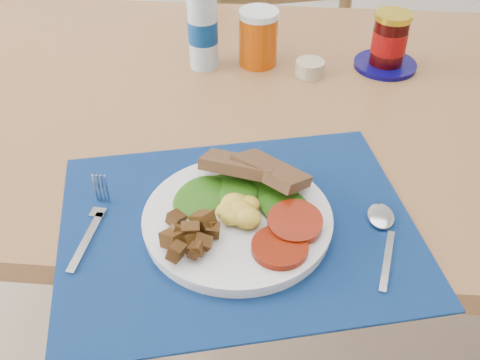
% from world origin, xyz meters
% --- Properties ---
extents(table, '(1.40, 0.90, 0.75)m').
position_xyz_m(table, '(0.00, 0.20, 0.67)').
color(table, brown).
rests_on(table, ground).
extents(chair_far, '(0.52, 0.51, 1.14)m').
position_xyz_m(chair_far, '(0.04, 0.92, 0.58)').
color(chair_far, brown).
rests_on(chair_far, ground).
extents(placemat, '(0.58, 0.51, 0.00)m').
position_xyz_m(placemat, '(0.03, -0.15, 0.75)').
color(placemat, black).
rests_on(placemat, table).
extents(breakfast_plate, '(0.27, 0.27, 0.06)m').
position_xyz_m(breakfast_plate, '(0.02, -0.16, 0.77)').
color(breakfast_plate, silver).
rests_on(breakfast_plate, placemat).
extents(fork, '(0.03, 0.17, 0.00)m').
position_xyz_m(fork, '(-0.18, -0.17, 0.76)').
color(fork, '#B2B5BA').
rests_on(fork, placemat).
extents(spoon, '(0.04, 0.17, 0.00)m').
position_xyz_m(spoon, '(0.23, -0.15, 0.76)').
color(spoon, '#B2B5BA').
rests_on(spoon, placemat).
extents(water_bottle, '(0.06, 0.06, 0.21)m').
position_xyz_m(water_bottle, '(-0.08, 0.32, 0.84)').
color(water_bottle, '#ADBFCC').
rests_on(water_bottle, table).
extents(juice_glass, '(0.08, 0.08, 0.11)m').
position_xyz_m(juice_glass, '(0.03, 0.34, 0.80)').
color(juice_glass, '#B34004').
rests_on(juice_glass, table).
extents(ramekin, '(0.06, 0.06, 0.03)m').
position_xyz_m(ramekin, '(0.14, 0.30, 0.76)').
color(ramekin, tan).
rests_on(ramekin, table).
extents(jam_on_saucer, '(0.13, 0.13, 0.12)m').
position_xyz_m(jam_on_saucer, '(0.29, 0.35, 0.80)').
color(jam_on_saucer, '#08044E').
rests_on(jam_on_saucer, table).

